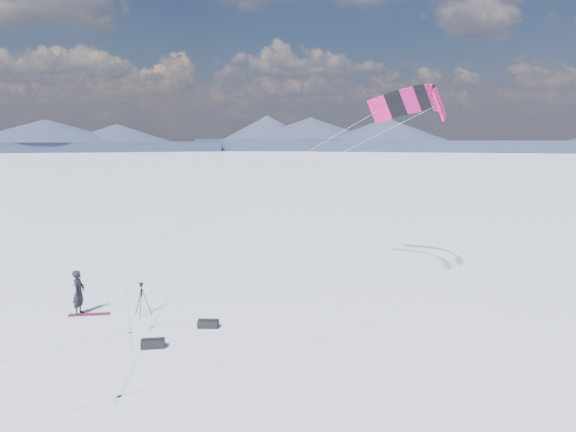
{
  "coord_description": "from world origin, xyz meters",
  "views": [
    {
      "loc": [
        5.0,
        -21.88,
        7.36
      ],
      "look_at": [
        6.63,
        3.89,
        3.77
      ],
      "focal_mm": 35.0,
      "sensor_mm": 36.0,
      "label": 1
    }
  ],
  "objects": [
    {
      "name": "gear_bag_b",
      "position": [
        3.21,
        -0.55,
        0.16
      ],
      "size": [
        0.84,
        0.47,
        0.37
      ],
      "rotation": [
        0.0,
        0.0,
        -0.11
      ],
      "color": "black",
      "rests_on": "ground"
    },
    {
      "name": "snowboard",
      "position": [
        -1.9,
        1.34,
        0.02
      ],
      "size": [
        1.69,
        0.44,
        0.04
      ],
      "primitive_type": "cube",
      "rotation": [
        0.0,
        0.0,
        0.07
      ],
      "color": "maroon",
      "rests_on": "ground"
    },
    {
      "name": "gear_bag_a",
      "position": [
        1.43,
        -2.58,
        0.16
      ],
      "size": [
        0.85,
        0.46,
        0.37
      ],
      "rotation": [
        0.0,
        0.0,
        0.09
      ],
      "color": "black",
      "rests_on": "ground"
    },
    {
      "name": "snow_tracks",
      "position": [
        -1.98,
        0.09,
        0.0
      ],
      "size": [
        13.93,
        9.84,
        0.01
      ],
      "color": "#AFBDD2",
      "rests_on": "ground"
    },
    {
      "name": "horizon_hills",
      "position": [
        -0.0,
        0.0,
        4.74
      ],
      "size": [
        704.84,
        706.81,
        10.66
      ],
      "color": "#1E243A",
      "rests_on": "ground"
    },
    {
      "name": "ground",
      "position": [
        0.0,
        0.0,
        0.0
      ],
      "size": [
        1800.0,
        1800.0,
        0.0
      ],
      "primitive_type": "plane",
      "color": "white"
    },
    {
      "name": "tripod",
      "position": [
        0.35,
        1.13,
        0.92
      ],
      "size": [
        0.72,
        0.66,
        1.42
      ],
      "rotation": [
        0.0,
        0.0,
        0.43
      ],
      "color": "black",
      "rests_on": "ground"
    },
    {
      "name": "snowkiter",
      "position": [
        -2.33,
        1.51,
        0.0
      ],
      "size": [
        0.52,
        0.73,
        1.89
      ],
      "primitive_type": "imported",
      "rotation": [
        0.0,
        0.0,
        1.47
      ],
      "color": "black",
      "rests_on": "ground"
    },
    {
      "name": "power_kite",
      "position": [
        13.07,
        6.11,
        9.08
      ],
      "size": [
        16.75,
        7.54,
        8.73
      ],
      "color": "#CE1163",
      "rests_on": "ground"
    }
  ]
}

